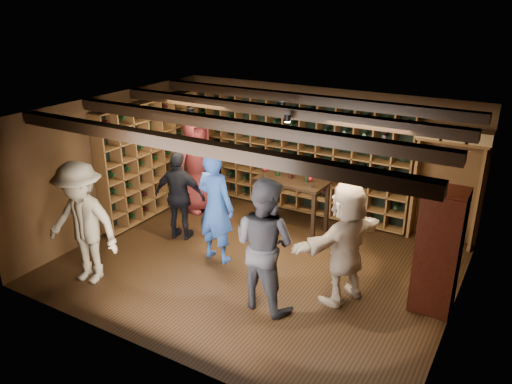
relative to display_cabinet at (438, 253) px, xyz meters
The scene contains 13 objects.
ground 2.85m from the display_cabinet, behind, with size 6.00×6.00×0.00m, color black.
room_shell 3.14m from the display_cabinet, behind, with size 6.00×6.00×6.00m.
wine_rack_back 3.89m from the display_cabinet, 146.67° to the left, with size 4.65×0.30×2.20m.
wine_rack_left 5.59m from the display_cabinet, behind, with size 0.30×2.65×2.20m.
crate_shelf 2.26m from the display_cabinet, 98.20° to the left, with size 1.20×0.32×2.07m.
display_cabinet is the anchor object (origin of this frame).
man_blue_shirt 3.40m from the display_cabinet, behind, with size 0.68×0.45×1.87m, color navy.
man_grey_suit 2.35m from the display_cabinet, 151.49° to the right, with size 0.93×0.72×1.91m, color black.
guest_red_floral 4.99m from the display_cabinet, 166.89° to the left, with size 0.95×0.62×1.94m, color maroon.
guest_woman_black 4.37m from the display_cabinet, behind, with size 0.94×0.39×1.61m, color black.
guest_khaki 5.09m from the display_cabinet, 158.11° to the right, with size 1.23×0.71×1.91m, color gray.
guest_beige 1.23m from the display_cabinet, 159.76° to the right, with size 1.65×0.53×1.78m, color tan.
tasting_table 3.11m from the display_cabinet, 155.90° to the left, with size 1.33×0.71×1.26m.
Camera 1 is at (3.59, -6.17, 4.11)m, focal length 35.00 mm.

